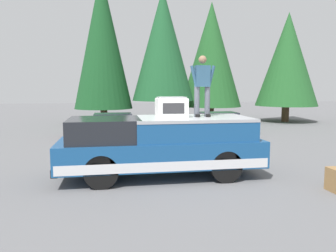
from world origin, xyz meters
name	(u,v)px	position (x,y,z in m)	size (l,w,h in m)	color
ground_plane	(179,174)	(0.00, 0.00, 0.00)	(90.00, 90.00, 0.00)	slate
pickup_truck	(161,145)	(-0.14, 0.54, 0.87)	(2.01, 5.54, 1.65)	navy
compressor_unit	(171,107)	(-0.03, 0.22, 1.93)	(0.65, 0.84, 0.56)	white
person_on_truck_bed	(202,84)	(-0.13, -0.63, 2.55)	(0.29, 0.72, 1.69)	#4C515B
parked_car_silver	(217,123)	(7.75, -3.69, 0.58)	(1.64, 4.10, 1.16)	silver
parked_car_maroon	(112,125)	(7.84, 1.88, 0.58)	(1.64, 4.10, 1.16)	maroon
conifer_far_left	(287,60)	(13.01, -10.61, 4.45)	(4.36, 4.36, 7.77)	#4C3826
conifer_left	(211,55)	(15.15, -5.60, 4.91)	(4.57, 4.57, 8.79)	#4C3826
conifer_center_left	(163,45)	(13.40, -1.65, 5.34)	(4.20, 4.20, 9.12)	#4C3826
conifer_center_right	(102,41)	(13.95, 2.39, 5.60)	(3.93, 3.93, 10.18)	#4C3826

